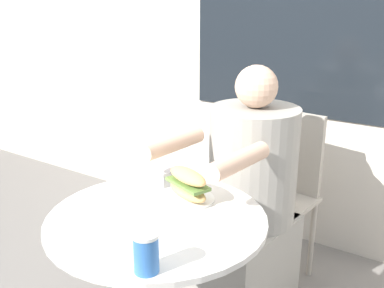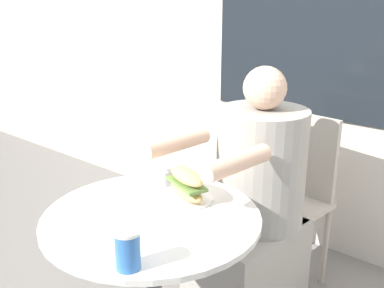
% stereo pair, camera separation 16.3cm
% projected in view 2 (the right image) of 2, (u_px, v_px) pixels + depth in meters
% --- Properties ---
extents(cafe_table, '(0.75, 0.75, 0.71)m').
position_uv_depth(cafe_table, '(153.00, 261.00, 1.60)').
color(cafe_table, beige).
rests_on(cafe_table, ground_plane).
extents(diner_chair, '(0.42, 0.42, 0.87)m').
position_uv_depth(diner_chair, '(293.00, 185.00, 2.24)').
color(diner_chair, '#ADA393').
rests_on(diner_chair, ground_plane).
extents(seated_diner, '(0.45, 0.72, 1.15)m').
position_uv_depth(seated_diner, '(253.00, 215.00, 2.00)').
color(seated_diner, gray).
rests_on(seated_diner, ground_plane).
extents(sandwich_on_plate, '(0.21, 0.20, 0.12)m').
position_uv_depth(sandwich_on_plate, '(186.00, 186.00, 1.64)').
color(sandwich_on_plate, white).
rests_on(sandwich_on_plate, cafe_table).
extents(drink_cup, '(0.07, 0.07, 0.12)m').
position_uv_depth(drink_cup, '(128.00, 249.00, 1.22)').
color(drink_cup, '#336BB7').
rests_on(drink_cup, cafe_table).
extents(napkin_box, '(0.12, 0.12, 0.06)m').
position_uv_depth(napkin_box, '(170.00, 175.00, 1.80)').
color(napkin_box, silver).
rests_on(napkin_box, cafe_table).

